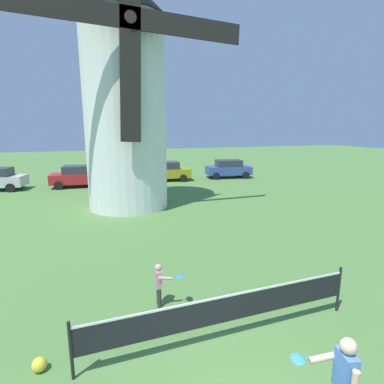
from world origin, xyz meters
name	(u,v)px	position (x,y,z in m)	size (l,w,h in m)	color
windmill	(125,91)	(0.35, 13.59, 6.10)	(10.34, 4.91, 13.95)	white
tennis_net	(226,309)	(0.50, 1.98, 0.69)	(5.88, 0.06, 1.10)	black
player_near	(343,380)	(1.14, -0.29, 0.84)	(0.78, 0.73, 1.48)	#333338
player_far	(160,282)	(-0.45, 3.62, 0.62)	(0.66, 0.50, 1.08)	#333338
stray_ball	(39,365)	(-2.97, 2.37, 0.13)	(0.26, 0.26, 0.26)	yellow
parked_car_red	(80,176)	(-2.13, 20.69, 0.81)	(4.24, 2.22, 1.56)	red
parked_car_mustard	(164,171)	(4.34, 21.08, 0.81)	(4.50, 2.39, 1.56)	#999919
parked_car_blue	(228,168)	(10.03, 20.71, 0.81)	(4.07, 2.44, 1.56)	#334C99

